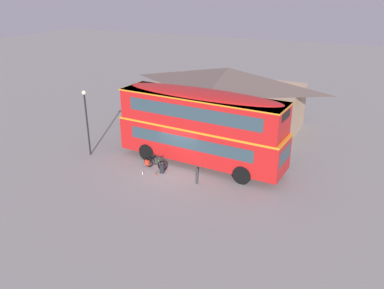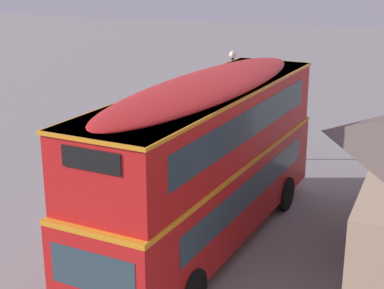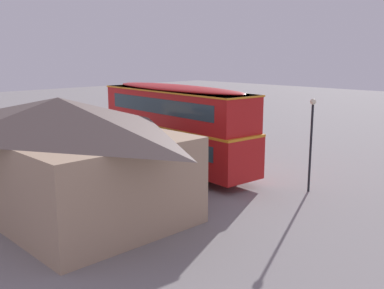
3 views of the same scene
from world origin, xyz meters
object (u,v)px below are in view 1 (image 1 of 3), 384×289
water_bottle_clear_plastic (143,173)px  kerb_bollard (197,176)px  touring_bicycle (154,163)px  backpack_on_ground (162,168)px  double_decker_bus (201,125)px  water_bottle_red_squeeze (156,174)px  street_lamp (86,116)px

water_bottle_clear_plastic → kerb_bollard: (3.45, 0.34, 0.39)m
touring_bicycle → backpack_on_ground: (0.70, -0.25, -0.09)m
double_decker_bus → water_bottle_clear_plastic: bearing=-132.0°
water_bottle_red_squeeze → backpack_on_ground: bearing=76.3°
touring_bicycle → backpack_on_ground: touring_bicycle is taller
double_decker_bus → kerb_bollard: double_decker_bus is taller
double_decker_bus → touring_bicycle: size_ratio=6.28×
water_bottle_red_squeeze → street_lamp: (-5.57, 0.92, 2.65)m
street_lamp → kerb_bollard: bearing=-5.1°
touring_bicycle → kerb_bollard: 3.27m
backpack_on_ground → street_lamp: (-5.71, 0.34, 2.47)m
touring_bicycle → backpack_on_ground: size_ratio=3.15×
water_bottle_red_squeeze → kerb_bollard: size_ratio=0.22×
kerb_bollard → touring_bicycle: bearing=168.5°
backpack_on_ground → double_decker_bus: bearing=52.8°
water_bottle_clear_plastic → street_lamp: size_ratio=0.05×
backpack_on_ground → street_lamp: 6.23m
water_bottle_clear_plastic → street_lamp: street_lamp is taller
kerb_bollard → water_bottle_red_squeeze: bearing=-175.9°
backpack_on_ground → kerb_bollard: (2.50, -0.39, 0.21)m
water_bottle_clear_plastic → kerb_bollard: bearing=5.6°
double_decker_bus → touring_bicycle: double_decker_bus is taller
street_lamp → water_bottle_clear_plastic: bearing=-12.7°
backpack_on_ground → water_bottle_red_squeeze: backpack_on_ground is taller
street_lamp → water_bottle_red_squeeze: bearing=-9.4°
water_bottle_red_squeeze → water_bottle_clear_plastic: bearing=-169.6°
double_decker_bus → water_bottle_red_squeeze: double_decker_bus is taller
water_bottle_clear_plastic → touring_bicycle: bearing=75.7°
double_decker_bus → kerb_bollard: (0.87, -2.54, -2.15)m
street_lamp → kerb_bollard: (8.21, -0.73, -2.26)m
touring_bicycle → water_bottle_red_squeeze: (0.56, -0.84, -0.27)m
touring_bicycle → water_bottle_clear_plastic: touring_bicycle is taller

